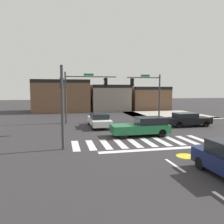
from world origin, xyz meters
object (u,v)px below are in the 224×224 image
at_px(car_green, 143,126).
at_px(car_white, 99,120).
at_px(car_black, 188,119).
at_px(traffic_signal_northwest, 84,88).
at_px(traffic_signal_southwest, 62,90).
at_px(traffic_signal_northeast, 147,89).

distance_m(car_green, car_white, 5.73).
bearing_deg(car_green, car_black, -150.27).
bearing_deg(car_black, traffic_signal_northwest, 153.46).
relative_size(traffic_signal_southwest, car_black, 1.40).
bearing_deg(car_green, traffic_signal_northeast, -113.20).
distance_m(car_green, car_black, 6.98).
relative_size(traffic_signal_northeast, car_green, 1.18).
bearing_deg(traffic_signal_northeast, car_green, 66.80).
distance_m(traffic_signal_northwest, car_white, 4.76).
bearing_deg(traffic_signal_northwest, traffic_signal_southwest, -105.76).
xyz_separation_m(traffic_signal_northeast, traffic_signal_northwest, (-7.44, -0.02, 0.12)).
relative_size(car_green, car_black, 1.07).
distance_m(traffic_signal_southwest, car_black, 13.27).
xyz_separation_m(car_green, car_black, (6.06, 3.46, -0.06)).
distance_m(traffic_signal_northeast, traffic_signal_southwest, 13.23).
relative_size(traffic_signal_southwest, car_white, 1.30).
distance_m(traffic_signal_northwest, car_black, 11.50).
xyz_separation_m(traffic_signal_northeast, car_green, (-3.61, -8.41, -3.00)).
xyz_separation_m(traffic_signal_northwest, car_green, (3.83, -8.40, -3.12)).
relative_size(car_green, car_white, 0.99).
xyz_separation_m(traffic_signal_southwest, traffic_signal_northwest, (2.47, 8.75, 0.19)).
distance_m(traffic_signal_northeast, car_white, 7.82).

